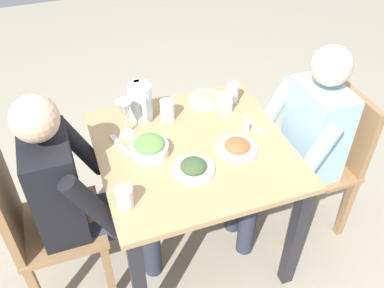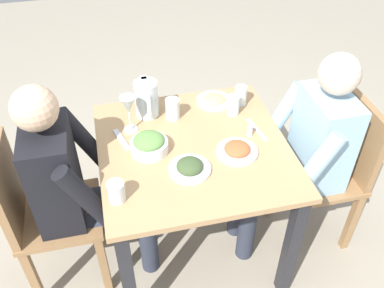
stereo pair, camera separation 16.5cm
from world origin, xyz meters
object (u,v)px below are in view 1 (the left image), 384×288
object	(u,v)px
water_pitcher	(140,102)
water_glass_by_pitcher	(167,110)
chair_near	(40,224)
salad_bowl	(149,147)
salt_shaker	(246,127)
plate_dolmas	(193,167)
water_glass_near_right	(233,93)
dining_table	(193,166)
chair_far	(326,156)
plate_fries	(206,99)
diner_near	(79,191)
diner_far	(298,144)
water_glass_far_right	(125,198)
wine_glass	(125,111)
water_glass_near_left	(227,103)
plate_rice_curry	(237,147)

from	to	relation	value
water_pitcher	water_glass_by_pitcher	distance (m)	0.14
chair_near	salad_bowl	xyz separation A→B (m)	(-0.03, 0.55, 0.29)
salt_shaker	plate_dolmas	bearing A→B (deg)	-62.91
salad_bowl	water_glass_near_right	world-z (taller)	water_glass_near_right
dining_table	chair_far	distance (m)	0.77
dining_table	chair_far	world-z (taller)	chair_far
salad_bowl	plate_fries	size ratio (longest dim) A/B	0.94
diner_near	diner_far	distance (m)	1.11
chair_far	salt_shaker	bearing A→B (deg)	-98.84
plate_fries	water_glass_by_pitcher	world-z (taller)	water_glass_by_pitcher
salt_shaker	water_glass_near_right	bearing A→B (deg)	171.59
water_pitcher	water_glass_far_right	bearing A→B (deg)	-20.73
water_glass_far_right	water_glass_near_right	size ratio (longest dim) A/B	0.85
chair_near	plate_dolmas	world-z (taller)	chair_near
chair_far	water_pitcher	bearing A→B (deg)	-111.12
water_pitcher	wine_glass	distance (m)	0.16
water_pitcher	water_glass_near_right	bearing A→B (deg)	87.10
diner_far	water_glass_near_left	size ratio (longest dim) A/B	11.11
plate_dolmas	water_pitcher	bearing A→B (deg)	-165.59
chair_near	water_glass_by_pitcher	size ratio (longest dim) A/B	8.03
diner_far	water_glass_near_left	xyz separation A→B (m)	(-0.26, -0.29, 0.15)
water_glass_far_right	dining_table	bearing A→B (deg)	123.50
dining_table	water_glass_near_left	xyz separation A→B (m)	(-0.21, 0.26, 0.18)
wine_glass	water_pitcher	bearing A→B (deg)	138.47
chair_near	diner_far	size ratio (longest dim) A/B	0.75
diner_near	salad_bowl	size ratio (longest dim) A/B	6.73
chair_far	water_glass_near_right	distance (m)	0.62
dining_table	water_glass_far_right	xyz separation A→B (m)	(0.25, -0.38, 0.17)
water_pitcher	salt_shaker	world-z (taller)	water_pitcher
chair_near	wine_glass	distance (m)	0.65
salad_bowl	plate_dolmas	distance (m)	0.23
chair_far	salad_bowl	world-z (taller)	chair_far
plate_rice_curry	plate_fries	xyz separation A→B (m)	(-0.42, 0.01, -0.00)
chair_far	salad_bowl	size ratio (longest dim) A/B	5.05
plate_fries	salt_shaker	world-z (taller)	salt_shaker
water_glass_by_pitcher	water_glass_near_left	distance (m)	0.31
chair_near	diner_near	xyz separation A→B (m)	(0.00, 0.20, 0.15)
water_pitcher	dining_table	bearing A→B (deg)	29.40
diner_near	water_pitcher	size ratio (longest dim) A/B	6.22
chair_near	plate_dolmas	distance (m)	0.77
diner_far	salt_shaker	xyz separation A→B (m)	(-0.07, -0.27, 0.13)
chair_far	diner_far	xyz separation A→B (m)	(-0.00, -0.20, 0.15)
plate_dolmas	plate_fries	size ratio (longest dim) A/B	1.02
plate_dolmas	water_glass_near_right	xyz separation A→B (m)	(-0.43, 0.38, 0.04)
chair_far	plate_rice_curry	distance (m)	0.63
diner_near	salad_bowl	xyz separation A→B (m)	(-0.03, 0.35, 0.14)
chair_near	chair_far	bearing A→B (deg)	88.49
water_glass_far_right	plate_dolmas	bearing A→B (deg)	106.68
plate_rice_curry	water_glass_far_right	xyz separation A→B (m)	(0.16, -0.57, 0.03)
plate_dolmas	plate_rice_curry	xyz separation A→B (m)	(-0.06, 0.24, -0.00)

